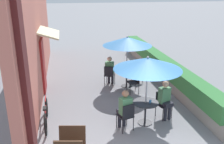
% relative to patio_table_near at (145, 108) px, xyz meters
% --- Properties ---
extents(cafe_facade_wall, '(0.98, 11.53, 4.20)m').
position_rel_patio_table_near_xyz_m(cafe_facade_wall, '(-3.32, 3.70, 1.57)').
color(cafe_facade_wall, '#C66B5B').
rests_on(cafe_facade_wall, ground_plane).
extents(planter_hedge, '(0.60, 10.53, 1.01)m').
position_rel_patio_table_near_xyz_m(planter_hedge, '(1.97, 3.73, 0.02)').
color(planter_hedge, gray).
rests_on(planter_hedge, ground_plane).
extents(patio_table_near, '(0.77, 0.77, 0.71)m').
position_rel_patio_table_near_xyz_m(patio_table_near, '(0.00, 0.00, 0.00)').
color(patio_table_near, '#28282D').
rests_on(patio_table_near, ground_plane).
extents(patio_umbrella_near, '(1.97, 1.97, 2.15)m').
position_rel_patio_table_near_xyz_m(patio_umbrella_near, '(0.00, 0.00, 1.41)').
color(patio_umbrella_near, '#B7B7BC').
rests_on(patio_umbrella_near, ground_plane).
extents(cafe_chair_near_left, '(0.50, 0.50, 0.87)m').
position_rel_patio_table_near_xyz_m(cafe_chair_near_left, '(-0.67, -0.30, 0.00)').
color(cafe_chair_near_left, black).
rests_on(cafe_chair_near_left, ground_plane).
extents(seated_patron_near_left, '(0.43, 0.48, 1.25)m').
position_rel_patio_table_near_xyz_m(seated_patron_near_left, '(-0.70, -0.19, 0.17)').
color(seated_patron_near_left, '#23232D').
rests_on(seated_patron_near_left, ground_plane).
extents(cafe_chair_near_right, '(0.50, 0.50, 0.87)m').
position_rel_patio_table_near_xyz_m(cafe_chair_near_right, '(0.67, 0.30, 0.00)').
color(cafe_chair_near_right, black).
rests_on(cafe_chair_near_right, ground_plane).
extents(seated_patron_near_right, '(0.43, 0.48, 1.25)m').
position_rel_patio_table_near_xyz_m(seated_patron_near_right, '(0.70, 0.19, 0.17)').
color(seated_patron_near_right, '#23232D').
rests_on(seated_patron_near_right, ground_plane).
extents(coffee_cup_near, '(0.07, 0.07, 0.09)m').
position_rel_patio_table_near_xyz_m(coffee_cup_near, '(0.12, -0.07, 0.24)').
color(coffee_cup_near, teal).
rests_on(coffee_cup_near, patio_table_near).
extents(patio_table_mid, '(0.77, 0.77, 0.71)m').
position_rel_patio_table_near_xyz_m(patio_table_mid, '(0.17, 3.02, 0.00)').
color(patio_table_mid, '#28282D').
rests_on(patio_table_mid, ground_plane).
extents(patio_umbrella_mid, '(1.97, 1.97, 2.15)m').
position_rel_patio_table_near_xyz_m(patio_umbrella_mid, '(0.17, 3.02, 1.41)').
color(patio_umbrella_mid, '#B7B7BC').
rests_on(patio_umbrella_mid, ground_plane).
extents(cafe_chair_mid_left, '(0.53, 0.53, 0.87)m').
position_rel_patio_table_near_xyz_m(cafe_chair_mid_left, '(-0.52, 3.24, 0.00)').
color(cafe_chair_mid_left, black).
rests_on(cafe_chair_mid_left, ground_plane).
extents(seated_patron_mid_left, '(0.46, 0.50, 1.25)m').
position_rel_patio_table_near_xyz_m(seated_patron_mid_left, '(-0.47, 3.35, 0.17)').
color(seated_patron_mid_left, '#23232D').
rests_on(seated_patron_mid_left, ground_plane).
extents(cafe_chair_mid_right, '(0.44, 0.44, 0.87)m').
position_rel_patio_table_near_xyz_m(cafe_chair_mid_right, '(0.32, 2.30, 0.00)').
color(cafe_chair_mid_right, black).
rests_on(cafe_chair_mid_right, ground_plane).
extents(cafe_chair_mid_back, '(0.56, 0.56, 0.87)m').
position_rel_patio_table_near_xyz_m(cafe_chair_mid_back, '(0.72, 3.50, 0.00)').
color(cafe_chair_mid_back, black).
rests_on(cafe_chair_mid_back, ground_plane).
extents(bicycle_leaning, '(0.12, 1.72, 0.72)m').
position_rel_patio_table_near_xyz_m(bicycle_leaning, '(-2.98, 0.50, -0.18)').
color(bicycle_leaning, black).
rests_on(bicycle_leaning, ground_plane).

